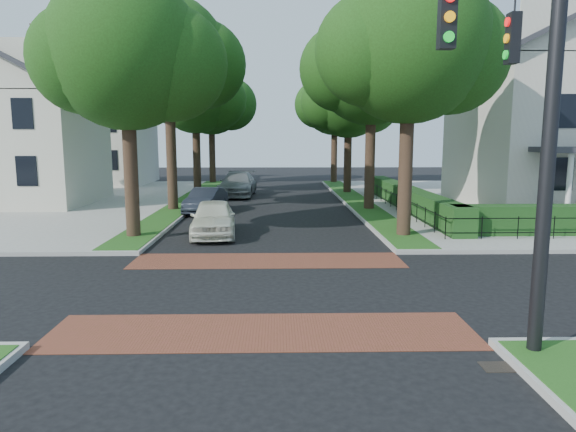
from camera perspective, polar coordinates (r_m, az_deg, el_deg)
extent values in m
plane|color=black|center=(14.17, -2.50, -8.01)|extent=(120.00, 120.00, 0.00)
cube|color=gray|center=(38.01, 29.09, 1.50)|extent=(30.00, 30.00, 0.15)
cube|color=brown|center=(17.26, -2.27, -4.96)|extent=(9.00, 2.20, 0.01)
cube|color=brown|center=(11.14, -2.87, -12.69)|extent=(9.00, 2.20, 0.01)
cube|color=black|center=(10.28, 22.49, -15.24)|extent=(0.65, 0.45, 0.01)
cube|color=#1D4413|center=(33.30, 7.55, 1.81)|extent=(1.60, 29.80, 0.02)
cube|color=#1D4413|center=(33.40, -11.10, 1.74)|extent=(1.60, 29.80, 0.02)
cylinder|color=black|center=(21.22, 13.01, 7.77)|extent=(0.56, 0.56, 7.35)
sphere|color=#19360E|center=(21.53, 13.38, 18.16)|extent=(6.20, 6.20, 6.20)
sphere|color=#19360E|center=(22.22, 17.58, 16.64)|extent=(4.65, 4.65, 4.65)
sphere|color=#19360E|center=(20.97, 9.19, 17.71)|extent=(4.34, 4.34, 4.34)
sphere|color=#19360E|center=(23.13, 12.66, 18.76)|extent=(4.03, 4.03, 4.03)
cylinder|color=black|center=(29.04, 9.13, 8.38)|extent=(0.56, 0.56, 7.70)
sphere|color=#19360E|center=(29.32, 9.33, 16.36)|extent=(6.60, 6.60, 6.60)
sphere|color=#19360E|center=(29.93, 12.75, 15.33)|extent=(4.95, 4.95, 4.95)
sphere|color=#19360E|center=(28.84, 6.04, 15.96)|extent=(4.62, 4.62, 4.62)
sphere|color=#19360E|center=(31.02, 8.97, 16.87)|extent=(4.29, 4.29, 4.29)
cylinder|color=black|center=(37.94, 6.67, 7.66)|extent=(0.56, 0.56, 6.65)
sphere|color=#19360E|center=(38.05, 6.76, 12.96)|extent=(5.80, 5.80, 5.80)
sphere|color=#19360E|center=(38.56, 9.09, 12.26)|extent=(4.35, 4.35, 4.35)
sphere|color=#19360E|center=(37.66, 4.56, 12.58)|extent=(4.06, 4.06, 4.06)
sphere|color=#19360E|center=(39.53, 6.63, 13.52)|extent=(3.77, 3.77, 3.77)
cylinder|color=black|center=(46.87, 5.16, 8.06)|extent=(0.56, 0.56, 7.00)
sphere|color=#19360E|center=(46.98, 5.22, 12.58)|extent=(6.00, 6.00, 6.00)
sphere|color=#19360E|center=(47.46, 7.20, 12.02)|extent=(4.50, 4.50, 4.50)
sphere|color=#19360E|center=(46.62, 3.37, 12.26)|extent=(4.20, 4.20, 4.20)
sphere|color=#19360E|center=(48.52, 5.15, 13.05)|extent=(3.90, 3.90, 3.90)
cylinder|color=black|center=(21.39, -17.17, 7.14)|extent=(0.56, 0.56, 7.00)
sphere|color=#19360E|center=(21.64, -17.62, 16.98)|extent=(6.00, 6.00, 6.00)
sphere|color=#19360E|center=(21.49, -12.93, 16.14)|extent=(4.50, 4.50, 4.50)
sphere|color=#19360E|center=(21.86, -21.66, 15.90)|extent=(4.20, 4.20, 4.20)
sphere|color=#19360E|center=(23.12, -16.34, 17.72)|extent=(3.90, 3.90, 3.90)
cylinder|color=black|center=(29.16, -12.90, 8.62)|extent=(0.56, 0.56, 8.05)
sphere|color=#19360E|center=(29.49, -13.19, 16.91)|extent=(6.40, 6.40, 6.40)
sphere|color=#19360E|center=(29.43, -9.54, 16.25)|extent=(4.80, 4.80, 4.80)
sphere|color=#19360E|center=(29.61, -16.40, 16.17)|extent=(4.48, 4.48, 4.48)
sphere|color=#19360E|center=(31.10, -12.40, 17.43)|extent=(4.16, 4.16, 4.16)
cylinder|color=black|center=(38.03, -10.14, 7.75)|extent=(0.56, 0.56, 6.86)
sphere|color=#19360E|center=(38.16, -10.28, 13.20)|extent=(5.60, 5.60, 5.60)
sphere|color=#19360E|center=(38.22, -7.86, 12.65)|extent=(4.20, 4.20, 4.20)
sphere|color=#19360E|center=(38.17, -12.45, 12.68)|extent=(3.92, 3.92, 3.92)
sphere|color=#19360E|center=(39.56, -9.83, 13.77)|extent=(3.64, 3.64, 3.64)
cylinder|color=black|center=(46.94, -8.45, 8.09)|extent=(0.56, 0.56, 7.14)
sphere|color=#19360E|center=(47.07, -8.55, 12.69)|extent=(6.20, 6.20, 6.20)
sphere|color=#19360E|center=(47.16, -6.39, 12.24)|extent=(4.65, 4.65, 4.65)
sphere|color=#19360E|center=(47.06, -10.49, 12.28)|extent=(4.34, 4.34, 4.34)
sphere|color=#19360E|center=(48.63, -8.21, 13.15)|extent=(4.03, 4.03, 4.03)
cube|color=#1A3B14|center=(29.70, 13.17, 1.98)|extent=(1.00, 18.00, 1.20)
cube|color=beige|center=(34.20, 29.20, 7.68)|extent=(12.00, 10.00, 8.00)
cylinder|color=white|center=(25.99, 28.77, 3.01)|extent=(0.24, 0.24, 3.00)
cube|color=beige|center=(35.32, -28.04, 6.54)|extent=(9.00, 8.00, 6.50)
cube|color=brown|center=(33.02, -25.63, 15.47)|extent=(0.80, 0.80, 3.64)
cube|color=beige|center=(48.25, -20.55, 7.27)|extent=(9.00, 8.00, 6.50)
cube|color=brown|center=(46.10, -18.30, 13.67)|extent=(0.80, 0.80, 3.64)
cylinder|color=black|center=(10.17, 27.10, 8.24)|extent=(0.26, 0.26, 8.00)
cube|color=black|center=(9.64, 17.27, 20.22)|extent=(0.28, 0.22, 1.00)
cylinder|color=orange|center=(9.52, 17.54, 20.36)|extent=(0.18, 0.05, 0.18)
cylinder|color=#0CB226|center=(9.46, 17.45, 18.47)|extent=(0.18, 0.05, 0.18)
cube|color=black|center=(11.87, 23.71, 17.61)|extent=(0.22, 0.28, 1.00)
cylinder|color=red|center=(11.88, 23.20, 19.21)|extent=(0.05, 0.18, 0.18)
cylinder|color=orange|center=(11.82, 23.11, 17.69)|extent=(0.05, 0.18, 0.18)
cylinder|color=#0CB226|center=(11.77, 23.01, 16.16)|extent=(0.05, 0.18, 0.18)
imported|color=silver|center=(21.67, -8.30, -0.23)|extent=(2.16, 4.60, 1.52)
imported|color=black|center=(28.58, -9.12, 1.72)|extent=(2.08, 4.33, 1.37)
imported|color=gray|center=(36.74, -5.62, 3.54)|extent=(2.65, 5.93, 1.69)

